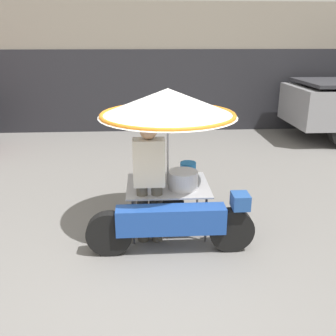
{
  "coord_description": "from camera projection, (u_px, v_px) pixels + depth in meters",
  "views": [
    {
      "loc": [
        -0.03,
        -3.37,
        2.48
      ],
      "look_at": [
        0.25,
        1.16,
        0.89
      ],
      "focal_mm": 40.0,
      "sensor_mm": 36.0,
      "label": 1
    }
  ],
  "objects": [
    {
      "name": "vendor_person",
      "position": [
        149.0,
        177.0,
        4.55
      ],
      "size": [
        0.38,
        0.22,
        1.55
      ],
      "color": "#4C473D",
      "rests_on": "ground"
    },
    {
      "name": "vendor_motorcycle_cart",
      "position": [
        169.0,
        127.0,
        4.6
      ],
      "size": [
        2.01,
        1.73,
        1.89
      ],
      "color": "black",
      "rests_on": "ground"
    },
    {
      "name": "shopfront_building",
      "position": [
        145.0,
        67.0,
        10.87
      ],
      "size": [
        28.0,
        2.06,
        3.35
      ],
      "color": "gray",
      "rests_on": "ground"
    },
    {
      "name": "ground_plane",
      "position": [
        151.0,
        283.0,
        3.99
      ],
      "size": [
        36.0,
        36.0,
        0.0
      ],
      "primitive_type": "plane",
      "color": "slate"
    }
  ]
}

